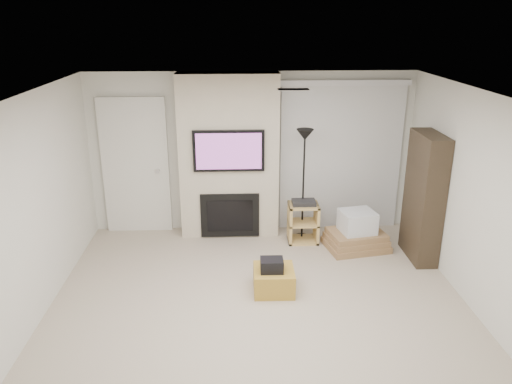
{
  "coord_description": "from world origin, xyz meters",
  "views": [
    {
      "loc": [
        -0.27,
        -4.78,
        3.28
      ],
      "look_at": [
        0.0,
        1.2,
        1.15
      ],
      "focal_mm": 35.0,
      "sensor_mm": 36.0,
      "label": 1
    }
  ],
  "objects_px": {
    "av_stand": "(303,220)",
    "floor_lamp": "(304,154)",
    "box_stack": "(356,234)",
    "bookshelf": "(424,198)",
    "ottoman": "(274,280)"
  },
  "relations": [
    {
      "from": "av_stand",
      "to": "floor_lamp",
      "type": "bearing_deg",
      "value": 90.77
    },
    {
      "from": "floor_lamp",
      "to": "box_stack",
      "type": "xyz_separation_m",
      "value": [
        0.76,
        -0.38,
        -1.14
      ]
    },
    {
      "from": "av_stand",
      "to": "box_stack",
      "type": "xyz_separation_m",
      "value": [
        0.76,
        -0.28,
        -0.12
      ]
    },
    {
      "from": "ottoman",
      "to": "box_stack",
      "type": "xyz_separation_m",
      "value": [
        1.32,
        1.17,
        0.07
      ]
    },
    {
      "from": "bookshelf",
      "to": "box_stack",
      "type": "bearing_deg",
      "value": 158.98
    },
    {
      "from": "box_stack",
      "to": "bookshelf",
      "type": "distance_m",
      "value": 1.11
    },
    {
      "from": "av_stand",
      "to": "box_stack",
      "type": "height_order",
      "value": "av_stand"
    },
    {
      "from": "box_stack",
      "to": "bookshelf",
      "type": "xyz_separation_m",
      "value": [
        0.82,
        -0.31,
        0.68
      ]
    },
    {
      "from": "ottoman",
      "to": "av_stand",
      "type": "distance_m",
      "value": 1.57
    },
    {
      "from": "floor_lamp",
      "to": "av_stand",
      "type": "height_order",
      "value": "floor_lamp"
    },
    {
      "from": "av_stand",
      "to": "bookshelf",
      "type": "bearing_deg",
      "value": -20.64
    },
    {
      "from": "av_stand",
      "to": "bookshelf",
      "type": "relative_size",
      "value": 0.37
    },
    {
      "from": "ottoman",
      "to": "box_stack",
      "type": "height_order",
      "value": "box_stack"
    },
    {
      "from": "floor_lamp",
      "to": "av_stand",
      "type": "bearing_deg",
      "value": -89.23
    },
    {
      "from": "floor_lamp",
      "to": "box_stack",
      "type": "height_order",
      "value": "floor_lamp"
    }
  ]
}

